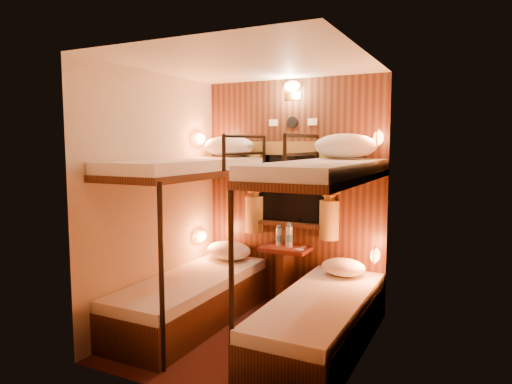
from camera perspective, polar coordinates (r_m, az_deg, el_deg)
The scene contains 22 objects.
floor at distance 4.29m, azimuth -0.96°, elevation -17.68°, with size 2.10×2.10×0.00m, color #330E0E.
ceiling at distance 3.98m, azimuth -1.02°, elevation 15.80°, with size 2.10×2.10×0.00m, color silver.
wall_back at distance 4.91m, azimuth 4.67°, elevation -0.12°, with size 2.40×2.40×0.00m, color #C6B293.
wall_front at distance 3.08m, azimuth -10.06°, elevation -3.88°, with size 2.40×2.40×0.00m, color #C6B293.
wall_left at distance 4.51m, azimuth -12.35°, elevation -0.79°, with size 2.40×2.40×0.00m, color #C6B293.
wall_right at distance 3.61m, azimuth 13.24°, elevation -2.47°, with size 2.40×2.40×0.00m, color #C6B293.
back_panel at distance 4.90m, azimuth 4.60°, elevation -0.13°, with size 2.00×0.03×2.40m, color #33160E.
bunk_left at distance 4.47m, azimuth -8.04°, elevation -9.13°, with size 0.72×1.90×1.82m.
bunk_right at distance 3.92m, azimuth 8.12°, elevation -11.35°, with size 0.72×1.90×1.82m.
window at distance 4.87m, azimuth 4.47°, elevation -0.39°, with size 1.00×0.12×0.79m.
curtains at distance 4.83m, azimuth 4.33°, elevation 0.55°, with size 1.10×0.22×1.00m.
back_fixtures at distance 4.86m, azimuth 4.55°, elevation 12.18°, with size 0.54×0.09×0.48m.
reading_lamps at distance 4.58m, azimuth 3.04°, elevation -0.04°, with size 2.00×0.20×1.25m.
table at distance 4.88m, azimuth 3.70°, elevation -9.56°, with size 0.50×0.34×0.66m.
bottle_left at distance 4.82m, azimuth 2.88°, elevation -5.65°, with size 0.07×0.07×0.23m.
bottle_right at distance 4.77m, azimuth 4.16°, elevation -5.61°, with size 0.08×0.08×0.26m.
sachet_a at distance 4.70m, azimuth 5.37°, elevation -7.15°, with size 0.08×0.06×0.01m, color silver.
sachet_b at distance 4.82m, azimuth 5.77°, elevation -6.84°, with size 0.06×0.05×0.00m, color silver.
pillow_lower_left at distance 5.06m, azimuth -3.44°, elevation -7.30°, with size 0.51×0.37×0.20m, color silver.
pillow_lower_right at distance 4.54m, azimuth 10.85°, elevation -9.21°, with size 0.43×0.31×0.17m, color silver.
pillow_upper_left at distance 4.94m, azimuth -3.39°, elevation 5.74°, with size 0.57×0.41×0.22m, color silver.
pillow_upper_right at distance 4.36m, azimuth 11.09°, elevation 5.67°, with size 0.60×0.43×0.23m, color silver.
Camera 1 is at (1.81, -3.48, 1.73)m, focal length 32.00 mm.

